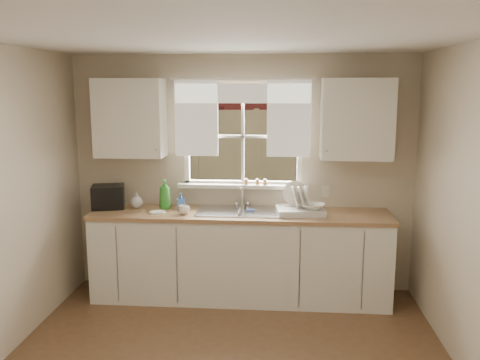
# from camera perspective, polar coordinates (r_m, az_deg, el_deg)

# --- Properties ---
(room_walls) EXTENTS (3.62, 4.02, 2.50)m
(room_walls) POSITION_cam_1_polar(r_m,az_deg,el_deg) (3.40, -2.32, -5.37)
(room_walls) COLOR beige
(room_walls) RESTS_ON ground
(ceiling) EXTENTS (3.60, 4.00, 0.02)m
(ceiling) POSITION_cam_1_polar(r_m,az_deg,el_deg) (3.36, -2.35, 16.21)
(ceiling) COLOR silver
(ceiling) RESTS_ON room_walls
(window) EXTENTS (1.38, 0.16, 1.06)m
(window) POSITION_cam_1_polar(r_m,az_deg,el_deg) (5.37, 0.30, 3.14)
(window) COLOR white
(window) RESTS_ON room_walls
(curtains) EXTENTS (1.50, 0.03, 0.81)m
(curtains) POSITION_cam_1_polar(r_m,az_deg,el_deg) (5.28, 0.26, 7.90)
(curtains) COLOR white
(curtains) RESTS_ON room_walls
(base_cabinets) EXTENTS (3.00, 0.62, 0.87)m
(base_cabinets) POSITION_cam_1_polar(r_m,az_deg,el_deg) (5.30, 0.03, -8.65)
(base_cabinets) COLOR white
(base_cabinets) RESTS_ON ground
(countertop) EXTENTS (3.04, 0.65, 0.04)m
(countertop) POSITION_cam_1_polar(r_m,az_deg,el_deg) (5.17, 0.03, -3.87)
(countertop) COLOR #9E764F
(countertop) RESTS_ON base_cabinets
(upper_cabinet_left) EXTENTS (0.70, 0.33, 0.80)m
(upper_cabinet_left) POSITION_cam_1_polar(r_m,az_deg,el_deg) (5.37, -12.25, 6.82)
(upper_cabinet_left) COLOR white
(upper_cabinet_left) RESTS_ON room_walls
(upper_cabinet_right) EXTENTS (0.70, 0.33, 0.80)m
(upper_cabinet_right) POSITION_cam_1_polar(r_m,az_deg,el_deg) (5.20, 12.98, 6.68)
(upper_cabinet_right) COLOR white
(upper_cabinet_right) RESTS_ON room_walls
(wall_outlet) EXTENTS (0.08, 0.01, 0.12)m
(wall_outlet) POSITION_cam_1_polar(r_m,az_deg,el_deg) (5.43, 9.59, -1.27)
(wall_outlet) COLOR beige
(wall_outlet) RESTS_ON room_walls
(sill_jars) EXTENTS (0.24, 0.04, 0.06)m
(sill_jars) POSITION_cam_1_polar(r_m,az_deg,el_deg) (5.35, 1.81, -0.21)
(sill_jars) COLOR brown
(sill_jars) RESTS_ON window
(backyard) EXTENTS (20.00, 10.00, 6.13)m
(backyard) POSITION_cam_1_polar(r_m,az_deg,el_deg) (11.80, 5.67, 16.59)
(backyard) COLOR #335421
(backyard) RESTS_ON ground
(sink) EXTENTS (0.88, 0.52, 0.40)m
(sink) POSITION_cam_1_polar(r_m,az_deg,el_deg) (5.21, 0.05, -4.34)
(sink) COLOR #B7B7BC
(sink) RESTS_ON countertop
(dish_rack) EXTENTS (0.51, 0.40, 0.31)m
(dish_rack) POSITION_cam_1_polar(r_m,az_deg,el_deg) (5.13, 6.76, -3.07)
(dish_rack) COLOR silver
(dish_rack) RESTS_ON countertop
(bowl) EXTENTS (0.29, 0.29, 0.05)m
(bowl) POSITION_cam_1_polar(r_m,az_deg,el_deg) (5.09, 8.27, -2.94)
(bowl) COLOR white
(bowl) RESTS_ON dish_rack
(soap_bottle_a) EXTENTS (0.14, 0.14, 0.32)m
(soap_bottle_a) POSITION_cam_1_polar(r_m,az_deg,el_deg) (5.35, -8.44, -1.54)
(soap_bottle_a) COLOR green
(soap_bottle_a) RESTS_ON countertop
(soap_bottle_b) EXTENTS (0.09, 0.09, 0.17)m
(soap_bottle_b) POSITION_cam_1_polar(r_m,az_deg,el_deg) (5.32, -6.65, -2.39)
(soap_bottle_b) COLOR blue
(soap_bottle_b) RESTS_ON countertop
(soap_bottle_c) EXTENTS (0.17, 0.17, 0.17)m
(soap_bottle_c) POSITION_cam_1_polar(r_m,az_deg,el_deg) (5.46, -11.55, -2.18)
(soap_bottle_c) COLOR beige
(soap_bottle_c) RESTS_ON countertop
(saucer) EXTENTS (0.17, 0.17, 0.01)m
(saucer) POSITION_cam_1_polar(r_m,az_deg,el_deg) (5.22, -9.28, -3.57)
(saucer) COLOR white
(saucer) RESTS_ON countertop
(cup) EXTENTS (0.12, 0.12, 0.09)m
(cup) POSITION_cam_1_polar(r_m,az_deg,el_deg) (5.12, -6.32, -3.34)
(cup) COLOR silver
(cup) RESTS_ON countertop
(black_appliance) EXTENTS (0.39, 0.36, 0.24)m
(black_appliance) POSITION_cam_1_polar(r_m,az_deg,el_deg) (5.51, -14.58, -1.82)
(black_appliance) COLOR black
(black_appliance) RESTS_ON countertop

